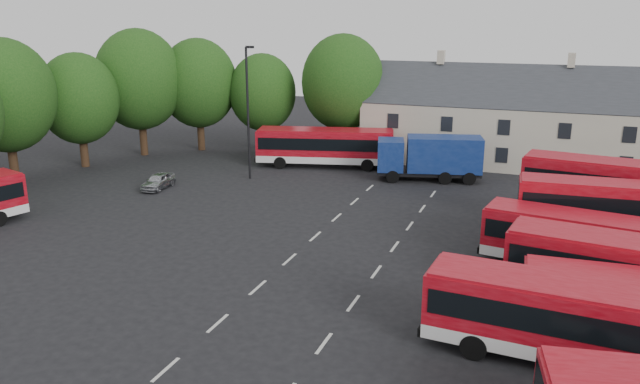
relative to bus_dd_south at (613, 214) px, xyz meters
The scene contains 12 objects.
ground 19.15m from the bus_dd_south, 151.20° to the right, with size 140.00×140.00×0.00m, color black.
lane_markings 16.03m from the bus_dd_south, 153.18° to the right, with size 5.15×33.80×0.01m.
treeline 38.99m from the bus_dd_south, 164.72° to the left, with size 29.92×32.59×12.01m.
terrace_houses 21.07m from the bus_dd_south, 97.24° to the left, with size 35.70×7.13×10.06m.
bus_row_b 13.43m from the bus_dd_south, 98.04° to the right, with size 11.94×3.55×3.33m.
bus_row_e 3.73m from the bus_dd_south, 105.95° to the right, with size 11.45×4.33×3.16m.
bus_dd_south is the anchor object (origin of this frame).
bus_dd_north 3.65m from the bus_dd_south, 81.17° to the left, with size 11.58×4.23×4.64m.
bus_north 26.60m from the bus_dd_south, 147.46° to the left, with size 12.34×5.57×3.40m.
box_truck 18.06m from the bus_dd_south, 134.64° to the left, with size 8.73×4.64×3.65m.
silver_car 32.28m from the bus_dd_south, behind, with size 1.45×3.61×1.23m, color #A7A9AF.
lamppost 28.25m from the bus_dd_south, 162.99° to the left, with size 0.75×0.36×10.79m.
Camera 1 is at (12.97, -27.67, 13.06)m, focal length 35.00 mm.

